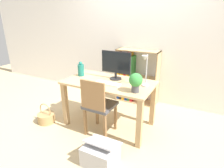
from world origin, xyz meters
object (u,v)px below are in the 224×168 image
(chair, at_px, (98,105))
(bookshelf, at_px, (130,78))
(monitor, at_px, (116,64))
(potted_plant, at_px, (136,81))
(storage_box, at_px, (101,153))
(vase, at_px, (81,70))
(desk_lamp, at_px, (145,68))
(basket, at_px, (46,117))
(keyboard, at_px, (108,83))

(chair, bearing_deg, bookshelf, 85.72)
(monitor, distance_m, potted_plant, 0.58)
(monitor, xyz_separation_m, potted_plant, (0.45, -0.35, -0.10))
(storage_box, bearing_deg, vase, 135.51)
(bookshelf, bearing_deg, vase, -115.60)
(chair, relative_size, bookshelf, 0.83)
(desk_lamp, xyz_separation_m, basket, (-1.48, -0.44, -0.92))
(vase, bearing_deg, chair, -33.58)
(monitor, distance_m, storage_box, 1.29)
(bookshelf, bearing_deg, chair, -87.33)
(potted_plant, bearing_deg, chair, -167.27)
(keyboard, distance_m, potted_plant, 0.49)
(monitor, relative_size, vase, 2.04)
(potted_plant, bearing_deg, storage_box, -106.93)
(vase, distance_m, chair, 0.72)
(keyboard, bearing_deg, desk_lamp, 12.24)
(potted_plant, relative_size, basket, 0.75)
(keyboard, relative_size, desk_lamp, 0.85)
(vase, height_order, potted_plant, potted_plant)
(desk_lamp, height_order, basket, desk_lamp)
(vase, height_order, basket, vase)
(desk_lamp, bearing_deg, potted_plant, -102.74)
(desk_lamp, xyz_separation_m, potted_plant, (-0.05, -0.21, -0.13))
(chair, height_order, storage_box, chair)
(vase, relative_size, basket, 0.70)
(basket, bearing_deg, bookshelf, 58.75)
(monitor, height_order, vase, monitor)
(vase, distance_m, bookshelf, 1.13)
(basket, xyz_separation_m, storage_box, (1.25, -0.36, 0.04))
(bookshelf, xyz_separation_m, storage_box, (0.38, -1.79, -0.34))
(desk_lamp, bearing_deg, basket, -163.30)
(monitor, distance_m, basket, 1.44)
(vase, relative_size, chair, 0.27)
(chair, xyz_separation_m, basket, (-0.93, -0.12, -0.40))
(potted_plant, height_order, storage_box, potted_plant)
(basket, distance_m, storage_box, 1.30)
(keyboard, relative_size, basket, 1.14)
(keyboard, xyz_separation_m, desk_lamp, (0.51, 0.11, 0.27))
(monitor, height_order, desk_lamp, desk_lamp)
(keyboard, height_order, desk_lamp, desk_lamp)
(potted_plant, distance_m, storage_box, 0.97)
(potted_plant, relative_size, storage_box, 0.63)
(vase, bearing_deg, bookshelf, 64.40)
(potted_plant, height_order, bookshelf, bookshelf)
(storage_box, bearing_deg, bookshelf, 101.96)
(vase, distance_m, desk_lamp, 1.08)
(monitor, xyz_separation_m, storage_box, (0.27, -0.94, -0.84))
(vase, relative_size, storage_box, 0.59)
(bookshelf, height_order, storage_box, bookshelf)
(keyboard, bearing_deg, storage_box, -68.05)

